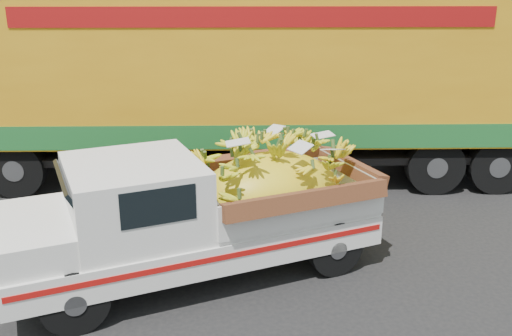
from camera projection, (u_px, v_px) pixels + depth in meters
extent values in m
plane|color=black|center=(304.00, 291.00, 7.62)|extent=(100.00, 100.00, 0.00)
cube|color=gray|center=(233.00, 142.00, 14.27)|extent=(60.00, 0.25, 0.15)
cube|color=gray|center=(223.00, 123.00, 16.24)|extent=(60.00, 4.00, 0.14)
cylinder|color=black|center=(74.00, 301.00, 6.64)|extent=(0.84, 0.42, 0.81)
cylinder|color=black|center=(61.00, 247.00, 7.99)|extent=(0.84, 0.42, 0.81)
cylinder|color=black|center=(334.00, 247.00, 7.96)|extent=(0.84, 0.42, 0.81)
cylinder|color=black|center=(285.00, 208.00, 9.32)|extent=(0.84, 0.42, 0.81)
cube|color=silver|center=(193.00, 235.00, 7.90)|extent=(5.28, 2.93, 0.41)
cube|color=#A50F0C|center=(215.00, 259.00, 7.08)|extent=(4.76, 1.16, 0.07)
cube|color=silver|center=(2.00, 278.00, 7.00)|extent=(0.52, 1.75, 0.15)
cube|color=silver|center=(33.00, 234.00, 7.00)|extent=(1.28, 1.86, 0.38)
cube|color=silver|center=(135.00, 197.00, 7.39)|extent=(2.01, 2.07, 0.96)
cube|color=black|center=(159.00, 207.00, 6.61)|extent=(0.88, 0.22, 0.45)
cube|color=silver|center=(277.00, 190.00, 8.23)|extent=(2.80, 2.33, 0.54)
ellipsoid|color=yellow|center=(270.00, 199.00, 8.22)|extent=(2.49, 1.92, 1.36)
cylinder|color=black|center=(496.00, 165.00, 11.00)|extent=(1.14, 0.48, 1.10)
cylinder|color=black|center=(459.00, 138.00, 12.90)|extent=(1.14, 0.48, 1.10)
cylinder|color=black|center=(435.00, 166.00, 10.98)|extent=(1.14, 0.48, 1.10)
cylinder|color=black|center=(406.00, 138.00, 12.87)|extent=(1.14, 0.48, 1.10)
cylinder|color=black|center=(16.00, 169.00, 10.80)|extent=(1.14, 0.48, 1.10)
cylinder|color=black|center=(50.00, 140.00, 12.70)|extent=(1.14, 0.48, 1.10)
cube|color=black|center=(252.00, 141.00, 11.77)|extent=(12.01, 2.79, 0.36)
cube|color=#CA8E13|center=(252.00, 63.00, 11.27)|extent=(12.00, 4.23, 2.84)
cube|color=#1B5E26|center=(252.00, 121.00, 11.64)|extent=(12.06, 4.26, 0.45)
cube|color=maroon|center=(253.00, 17.00, 9.77)|extent=(8.31, 1.28, 0.35)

